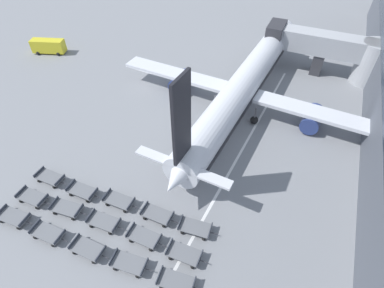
{
  "coord_description": "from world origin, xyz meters",
  "views": [
    {
      "loc": [
        21.92,
        -32.8,
        25.01
      ],
      "look_at": [
        11.88,
        -10.11,
        1.14
      ],
      "focal_mm": 28.0,
      "sensor_mm": 36.0,
      "label": 1
    }
  ],
  "objects_px": {
    "service_van": "(48,46)",
    "baggage_dolly_row_mid_b_col_e": "(195,228)",
    "airplane": "(244,85)",
    "baggage_dolly_row_near_col_c": "(88,249)",
    "baggage_dolly_row_mid_a_col_d": "(144,237)",
    "baggage_dolly_row_near_col_b": "(48,233)",
    "baggage_dolly_row_mid_a_col_a": "(33,197)",
    "baggage_dolly_row_mid_b_col_d": "(157,215)",
    "baggage_dolly_row_mid_a_col_b": "(67,208)",
    "baggage_dolly_row_mid_a_col_e": "(184,254)",
    "baggage_dolly_row_mid_b_col_b": "(82,191)",
    "baggage_dolly_row_mid_a_col_c": "(104,222)",
    "baggage_dolly_row_near_col_e": "(176,282)",
    "baggage_dolly_row_near_col_d": "(129,263)",
    "baggage_dolly_row_mid_b_col_c": "(119,201)",
    "baggage_dolly_row_near_col_a": "(14,217)",
    "baggage_dolly_row_mid_b_col_a": "(50,178)"
  },
  "relations": [
    {
      "from": "service_van",
      "to": "baggage_dolly_row_mid_a_col_b",
      "type": "relative_size",
      "value": 1.58
    },
    {
      "from": "airplane",
      "to": "baggage_dolly_row_mid_b_col_e",
      "type": "bearing_deg",
      "value": -84.99
    },
    {
      "from": "baggage_dolly_row_near_col_e",
      "to": "baggage_dolly_row_mid_a_col_c",
      "type": "xyz_separation_m",
      "value": [
        -8.57,
        2.18,
        0.0
      ]
    },
    {
      "from": "baggage_dolly_row_mid_a_col_a",
      "to": "baggage_dolly_row_mid_a_col_c",
      "type": "height_order",
      "value": "same"
    },
    {
      "from": "baggage_dolly_row_mid_a_col_d",
      "to": "baggage_dolly_row_mid_b_col_b",
      "type": "distance_m",
      "value": 8.56
    },
    {
      "from": "baggage_dolly_row_near_col_a",
      "to": "baggage_dolly_row_near_col_c",
      "type": "relative_size",
      "value": 1.01
    },
    {
      "from": "baggage_dolly_row_mid_b_col_d",
      "to": "baggage_dolly_row_mid_a_col_d",
      "type": "bearing_deg",
      "value": -89.07
    },
    {
      "from": "airplane",
      "to": "baggage_dolly_row_near_col_c",
      "type": "bearing_deg",
      "value": -102.73
    },
    {
      "from": "baggage_dolly_row_mid_a_col_b",
      "to": "baggage_dolly_row_mid_b_col_a",
      "type": "xyz_separation_m",
      "value": [
        -4.25,
        2.32,
        0.0
      ]
    },
    {
      "from": "baggage_dolly_row_near_col_e",
      "to": "baggage_dolly_row_mid_a_col_b",
      "type": "xyz_separation_m",
      "value": [
        -12.72,
        1.95,
        0.0
      ]
    },
    {
      "from": "baggage_dolly_row_mid_a_col_b",
      "to": "baggage_dolly_row_mid_a_col_d",
      "type": "xyz_separation_m",
      "value": [
        8.37,
        0.4,
        0.0
      ]
    },
    {
      "from": "baggage_dolly_row_mid_a_col_b",
      "to": "baggage_dolly_row_mid_b_col_e",
      "type": "distance_m",
      "value": 12.57
    },
    {
      "from": "baggage_dolly_row_mid_a_col_a",
      "to": "baggage_dolly_row_mid_b_col_a",
      "type": "height_order",
      "value": "same"
    },
    {
      "from": "airplane",
      "to": "baggage_dolly_row_mid_a_col_d",
      "type": "bearing_deg",
      "value": -94.95
    },
    {
      "from": "service_van",
      "to": "baggage_dolly_row_mid_a_col_d",
      "type": "height_order",
      "value": "service_van"
    },
    {
      "from": "baggage_dolly_row_mid_b_col_e",
      "to": "baggage_dolly_row_near_col_e",
      "type": "bearing_deg",
      "value": -83.89
    },
    {
      "from": "baggage_dolly_row_near_col_c",
      "to": "baggage_dolly_row_mid_a_col_b",
      "type": "distance_m",
      "value": 5.15
    },
    {
      "from": "baggage_dolly_row_mid_a_col_c",
      "to": "baggage_dolly_row_mid_b_col_c",
      "type": "xyz_separation_m",
      "value": [
        -0.05,
        2.57,
        0.0
      ]
    },
    {
      "from": "baggage_dolly_row_near_col_c",
      "to": "baggage_dolly_row_mid_a_col_c",
      "type": "relative_size",
      "value": 0.99
    },
    {
      "from": "baggage_dolly_row_near_col_b",
      "to": "baggage_dolly_row_mid_a_col_b",
      "type": "distance_m",
      "value": 2.79
    },
    {
      "from": "service_van",
      "to": "baggage_dolly_row_near_col_c",
      "type": "relative_size",
      "value": 1.61
    },
    {
      "from": "baggage_dolly_row_mid_b_col_b",
      "to": "baggage_dolly_row_mid_b_col_e",
      "type": "distance_m",
      "value": 12.19
    },
    {
      "from": "airplane",
      "to": "baggage_dolly_row_mid_b_col_e",
      "type": "xyz_separation_m",
      "value": [
        1.8,
        -20.5,
        -2.82
      ]
    },
    {
      "from": "baggage_dolly_row_mid_a_col_d",
      "to": "baggage_dolly_row_mid_b_col_e",
      "type": "height_order",
      "value": "same"
    },
    {
      "from": "baggage_dolly_row_mid_a_col_d",
      "to": "baggage_dolly_row_mid_a_col_b",
      "type": "bearing_deg",
      "value": -177.25
    },
    {
      "from": "baggage_dolly_row_mid_b_col_e",
      "to": "baggage_dolly_row_mid_a_col_b",
      "type": "bearing_deg",
      "value": -165.7
    },
    {
      "from": "baggage_dolly_row_near_col_e",
      "to": "baggage_dolly_row_mid_b_col_a",
      "type": "height_order",
      "value": "same"
    },
    {
      "from": "baggage_dolly_row_near_col_d",
      "to": "baggage_dolly_row_mid_a_col_b",
      "type": "relative_size",
      "value": 1.0
    },
    {
      "from": "airplane",
      "to": "service_van",
      "type": "xyz_separation_m",
      "value": [
        -35.38,
        1.12,
        -2.01
      ]
    },
    {
      "from": "baggage_dolly_row_near_col_a",
      "to": "baggage_dolly_row_near_col_d",
      "type": "height_order",
      "value": "same"
    },
    {
      "from": "baggage_dolly_row_near_col_d",
      "to": "baggage_dolly_row_mid_b_col_c",
      "type": "distance_m",
      "value": 6.61
    },
    {
      "from": "baggage_dolly_row_near_col_c",
      "to": "baggage_dolly_row_mid_b_col_a",
      "type": "xyz_separation_m",
      "value": [
        -8.73,
        4.86,
        0.0
      ]
    },
    {
      "from": "baggage_dolly_row_near_col_c",
      "to": "baggage_dolly_row_mid_b_col_d",
      "type": "bearing_deg",
      "value": 54.78
    },
    {
      "from": "baggage_dolly_row_mid_b_col_b",
      "to": "baggage_dolly_row_mid_a_col_c",
      "type": "bearing_deg",
      "value": -26.51
    },
    {
      "from": "baggage_dolly_row_mid_b_col_d",
      "to": "baggage_dolly_row_mid_b_col_e",
      "type": "relative_size",
      "value": 0.98
    },
    {
      "from": "baggage_dolly_row_mid_a_col_a",
      "to": "baggage_dolly_row_near_col_e",
      "type": "bearing_deg",
      "value": -5.43
    },
    {
      "from": "baggage_dolly_row_near_col_b",
      "to": "baggage_dolly_row_mid_a_col_d",
      "type": "bearing_deg",
      "value": 21.34
    },
    {
      "from": "baggage_dolly_row_mid_b_col_c",
      "to": "baggage_dolly_row_near_col_b",
      "type": "bearing_deg",
      "value": -124.83
    },
    {
      "from": "baggage_dolly_row_mid_b_col_b",
      "to": "baggage_dolly_row_mid_a_col_b",
      "type": "bearing_deg",
      "value": -90.57
    },
    {
      "from": "baggage_dolly_row_mid_a_col_b",
      "to": "baggage_dolly_row_mid_a_col_d",
      "type": "bearing_deg",
      "value": 2.75
    },
    {
      "from": "baggage_dolly_row_mid_b_col_b",
      "to": "baggage_dolly_row_mid_b_col_c",
      "type": "bearing_deg",
      "value": 7.09
    },
    {
      "from": "baggage_dolly_row_near_col_b",
      "to": "baggage_dolly_row_mid_a_col_a",
      "type": "relative_size",
      "value": 1.0
    },
    {
      "from": "service_van",
      "to": "baggage_dolly_row_near_col_c",
      "type": "bearing_deg",
      "value": -42.77
    },
    {
      "from": "baggage_dolly_row_near_col_b",
      "to": "baggage_dolly_row_mid_a_col_c",
      "type": "xyz_separation_m",
      "value": [
        3.93,
        3.01,
        0.0
      ]
    },
    {
      "from": "baggage_dolly_row_mid_a_col_b",
      "to": "baggage_dolly_row_mid_b_col_c",
      "type": "relative_size",
      "value": 1.01
    },
    {
      "from": "service_van",
      "to": "baggage_dolly_row_mid_b_col_e",
      "type": "relative_size",
      "value": 1.58
    },
    {
      "from": "baggage_dolly_row_near_col_b",
      "to": "baggage_dolly_row_mid_a_col_a",
      "type": "height_order",
      "value": "same"
    },
    {
      "from": "baggage_dolly_row_mid_b_col_e",
      "to": "baggage_dolly_row_near_col_d",
      "type": "bearing_deg",
      "value": -125.19
    },
    {
      "from": "baggage_dolly_row_mid_a_col_e",
      "to": "baggage_dolly_row_mid_b_col_e",
      "type": "relative_size",
      "value": 0.99
    },
    {
      "from": "baggage_dolly_row_near_col_c",
      "to": "baggage_dolly_row_near_col_e",
      "type": "xyz_separation_m",
      "value": [
        8.24,
        0.59,
        0.0
      ]
    }
  ]
}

